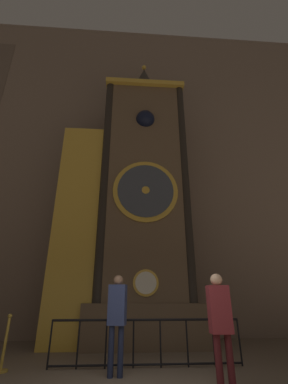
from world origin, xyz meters
The scene contains 6 objects.
cathedral_back_wall centered at (-0.09, 6.57, 7.54)m, with size 24.00×0.32×15.10m.
clock_tower centered at (0.01, 5.02, 4.54)m, with size 4.75×1.80×11.08m.
railing_fence centered at (0.39, 2.70, 0.51)m, with size 4.10×0.05×0.92m.
visitor_near centered at (-0.26, 2.05, 1.07)m, with size 0.38×0.29×1.78m.
visitor_far centered at (1.43, 0.93, 1.04)m, with size 0.35×0.23×1.74m.
stanchion_post centered at (-2.51, 2.58, 0.34)m, with size 0.28×0.28×1.04m.
Camera 1 is at (-0.12, -3.56, 1.38)m, focal length 24.00 mm.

